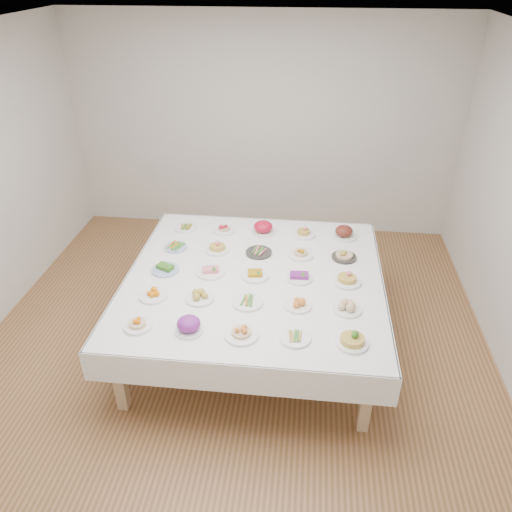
# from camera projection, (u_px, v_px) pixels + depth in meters

# --- Properties ---
(room_envelope) EXTENTS (5.02, 5.02, 2.81)m
(room_envelope) POSITION_uv_depth(u_px,v_px,m) (231.00, 167.00, 4.06)
(room_envelope) COLOR #9C6741
(room_envelope) RESTS_ON ground
(display_table) EXTENTS (2.38, 2.38, 0.75)m
(display_table) POSITION_uv_depth(u_px,v_px,m) (254.00, 282.00, 4.67)
(display_table) COLOR white
(display_table) RESTS_ON ground
(dish_0) EXTENTS (0.23, 0.23, 0.11)m
(dish_0) POSITION_uv_depth(u_px,v_px,m) (138.00, 322.00, 3.98)
(dish_0) COLOR white
(dish_0) RESTS_ON display_table
(dish_1) EXTENTS (0.24, 0.24, 0.13)m
(dish_1) POSITION_uv_depth(u_px,v_px,m) (189.00, 325.00, 3.93)
(dish_1) COLOR white
(dish_1) RESTS_ON display_table
(dish_2) EXTENTS (0.27, 0.27, 0.14)m
(dish_2) POSITION_uv_depth(u_px,v_px,m) (241.00, 329.00, 3.88)
(dish_2) COLOR white
(dish_2) RESTS_ON display_table
(dish_3) EXTENTS (0.24, 0.24, 0.05)m
(dish_3) POSITION_uv_depth(u_px,v_px,m) (295.00, 337.00, 3.87)
(dish_3) COLOR white
(dish_3) RESTS_ON display_table
(dish_4) EXTENTS (0.25, 0.25, 0.15)m
(dish_4) POSITION_uv_depth(u_px,v_px,m) (353.00, 337.00, 3.79)
(dish_4) COLOR white
(dish_4) RESTS_ON display_table
(dish_5) EXTENTS (0.24, 0.24, 0.09)m
(dish_5) POSITION_uv_depth(u_px,v_px,m) (153.00, 294.00, 4.34)
(dish_5) COLOR white
(dish_5) RESTS_ON display_table
(dish_6) EXTENTS (0.25, 0.25, 0.11)m
(dish_6) POSITION_uv_depth(u_px,v_px,m) (200.00, 294.00, 4.30)
(dish_6) COLOR white
(dish_6) RESTS_ON display_table
(dish_7) EXTENTS (0.26, 0.26, 0.06)m
(dish_7) POSITION_uv_depth(u_px,v_px,m) (247.00, 301.00, 4.26)
(dish_7) COLOR white
(dish_7) RESTS_ON display_table
(dish_8) EXTENTS (0.23, 0.23, 0.10)m
(dish_8) POSITION_uv_depth(u_px,v_px,m) (298.00, 302.00, 4.22)
(dish_8) COLOR white
(dish_8) RESTS_ON display_table
(dish_9) EXTENTS (0.24, 0.24, 0.11)m
(dish_9) POSITION_uv_depth(u_px,v_px,m) (348.00, 305.00, 4.17)
(dish_9) COLOR white
(dish_9) RESTS_ON display_table
(dish_10) EXTENTS (0.26, 0.26, 0.12)m
(dish_10) POSITION_uv_depth(u_px,v_px,m) (165.00, 266.00, 4.69)
(dish_10) COLOR #4C66B2
(dish_10) RESTS_ON display_table
(dish_11) EXTENTS (0.26, 0.26, 0.12)m
(dish_11) POSITION_uv_depth(u_px,v_px,m) (210.00, 268.00, 4.65)
(dish_11) COLOR white
(dish_11) RESTS_ON display_table
(dish_12) EXTENTS (0.25, 0.25, 0.11)m
(dish_12) POSITION_uv_depth(u_px,v_px,m) (255.00, 273.00, 4.61)
(dish_12) COLOR white
(dish_12) RESTS_ON display_table
(dish_13) EXTENTS (0.24, 0.24, 0.10)m
(dish_13) POSITION_uv_depth(u_px,v_px,m) (299.00, 275.00, 4.57)
(dish_13) COLOR white
(dish_13) RESTS_ON display_table
(dish_14) EXTENTS (0.29, 0.28, 0.16)m
(dish_14) POSITION_uv_depth(u_px,v_px,m) (347.00, 275.00, 4.51)
(dish_14) COLOR white
(dish_14) RESTS_ON display_table
(dish_15) EXTENTS (0.23, 0.23, 0.05)m
(dish_15) POSITION_uv_depth(u_px,v_px,m) (176.00, 246.00, 5.06)
(dish_15) COLOR #4C66B2
(dish_15) RESTS_ON display_table
(dish_16) EXTENTS (0.24, 0.24, 0.13)m
(dish_16) POSITION_uv_depth(u_px,v_px,m) (217.00, 246.00, 5.00)
(dish_16) COLOR white
(dish_16) RESTS_ON display_table
(dish_17) EXTENTS (0.26, 0.26, 0.06)m
(dish_17) POSITION_uv_depth(u_px,v_px,m) (259.00, 251.00, 4.97)
(dish_17) COLOR #2F2C2A
(dish_17) RESTS_ON display_table
(dish_18) EXTENTS (0.25, 0.25, 0.12)m
(dish_18) POSITION_uv_depth(u_px,v_px,m) (301.00, 251.00, 4.92)
(dish_18) COLOR white
(dish_18) RESTS_ON display_table
(dish_19) EXTENTS (0.24, 0.24, 0.13)m
(dish_19) POSITION_uv_depth(u_px,v_px,m) (344.00, 253.00, 4.88)
(dish_19) COLOR #2F2C2A
(dish_19) RESTS_ON display_table
(dish_20) EXTENTS (0.24, 0.24, 0.05)m
(dish_20) POSITION_uv_depth(u_px,v_px,m) (186.00, 227.00, 5.42)
(dish_20) COLOR white
(dish_20) RESTS_ON display_table
(dish_21) EXTENTS (0.24, 0.24, 0.12)m
(dish_21) POSITION_uv_depth(u_px,v_px,m) (224.00, 227.00, 5.36)
(dish_21) COLOR white
(dish_21) RESTS_ON display_table
(dish_22) EXTENTS (0.29, 0.29, 0.16)m
(dish_22) POSITION_uv_depth(u_px,v_px,m) (263.00, 226.00, 5.32)
(dish_22) COLOR white
(dish_22) RESTS_ON display_table
(dish_23) EXTENTS (0.25, 0.25, 0.13)m
(dish_23) POSITION_uv_depth(u_px,v_px,m) (304.00, 231.00, 5.28)
(dish_23) COLOR white
(dish_23) RESTS_ON display_table
(dish_24) EXTENTS (0.32, 0.32, 0.17)m
(dish_24) POSITION_uv_depth(u_px,v_px,m) (344.00, 230.00, 5.24)
(dish_24) COLOR white
(dish_24) RESTS_ON display_table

